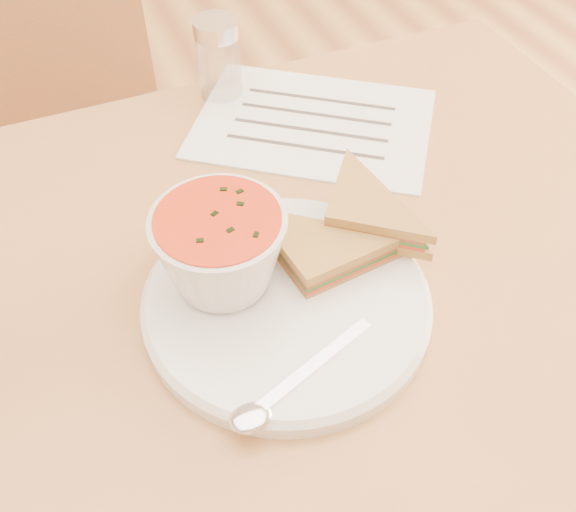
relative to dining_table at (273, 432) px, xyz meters
name	(u,v)px	position (x,y,z in m)	size (l,w,h in m)	color
dining_table	(273,432)	(0.00, 0.00, 0.00)	(1.00, 0.70, 0.75)	brown
chair_far	(104,159)	(-0.10, 0.64, 0.06)	(0.39, 0.39, 0.88)	brown
plate	(287,302)	(0.00, -0.06, 0.38)	(0.28, 0.28, 0.02)	silver
soup_bowl	(221,253)	(-0.05, -0.02, 0.43)	(0.13, 0.13, 0.09)	silver
sandwich_half_a	(307,292)	(0.01, -0.08, 0.41)	(0.11, 0.11, 0.03)	#C08F44
sandwich_half_b	(324,229)	(0.06, -0.02, 0.42)	(0.11, 0.11, 0.03)	#C08F44
spoon	(299,378)	(-0.03, -0.15, 0.40)	(0.19, 0.04, 0.01)	silver
paper_menu	(313,123)	(0.14, 0.20, 0.38)	(0.30, 0.22, 0.00)	white
condiment_shaker	(219,59)	(0.06, 0.31, 0.43)	(0.06, 0.06, 0.11)	silver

